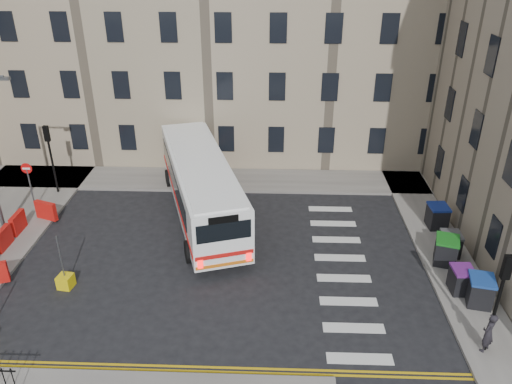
# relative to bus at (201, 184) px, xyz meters

# --- Properties ---
(ground) EXTENTS (120.00, 120.00, 0.00)m
(ground) POSITION_rel_bus_xyz_m (3.10, -4.31, -1.88)
(ground) COLOR black
(ground) RESTS_ON ground
(pavement_north) EXTENTS (36.00, 3.20, 0.15)m
(pavement_north) POSITION_rel_bus_xyz_m (-2.90, 4.29, -1.81)
(pavement_north) COLOR slate
(pavement_north) RESTS_ON ground
(pavement_east) EXTENTS (2.40, 26.00, 0.15)m
(pavement_east) POSITION_rel_bus_xyz_m (12.10, -0.31, -1.81)
(pavement_east) COLOR slate
(pavement_east) RESTS_ON ground
(terrace_north) EXTENTS (38.30, 10.80, 17.20)m
(terrace_north) POSITION_rel_bus_xyz_m (-3.90, 11.19, 6.74)
(terrace_north) COLOR gray
(terrace_north) RESTS_ON ground
(traffic_light_east) EXTENTS (0.28, 0.22, 4.10)m
(traffic_light_east) POSITION_rel_bus_xyz_m (11.70, -9.81, 0.99)
(traffic_light_east) COLOR black
(traffic_light_east) RESTS_ON pavement_east
(traffic_light_nw) EXTENTS (0.28, 0.22, 4.10)m
(traffic_light_nw) POSITION_rel_bus_xyz_m (-8.90, 2.19, 0.99)
(traffic_light_nw) COLOR black
(traffic_light_nw) RESTS_ON pavement_west
(no_entry_north) EXTENTS (0.60, 0.08, 3.00)m
(no_entry_north) POSITION_rel_bus_xyz_m (-9.40, 0.19, 0.19)
(no_entry_north) COLOR #595B5E
(no_entry_north) RESTS_ON pavement_west
(roadworks_barriers) EXTENTS (1.66, 6.26, 1.00)m
(roadworks_barriers) POSITION_rel_bus_xyz_m (-8.74, -3.81, -1.23)
(roadworks_barriers) COLOR red
(roadworks_barriers) RESTS_ON pavement_west
(bus) EXTENTS (6.18, 12.22, 3.26)m
(bus) POSITION_rel_bus_xyz_m (0.00, 0.00, 0.00)
(bus) COLOR white
(bus) RESTS_ON ground
(wheelie_bin_a) EXTENTS (1.18, 1.29, 1.23)m
(wheelie_bin_a) POSITION_rel_bus_xyz_m (12.37, -7.17, -1.11)
(wheelie_bin_a) COLOR black
(wheelie_bin_a) RESTS_ON pavement_east
(wheelie_bin_b) EXTENTS (0.91, 1.03, 1.12)m
(wheelie_bin_b) POSITION_rel_bus_xyz_m (11.88, -6.39, -1.17)
(wheelie_bin_b) COLOR black
(wheelie_bin_b) RESTS_ON pavement_east
(wheelie_bin_c) EXTENTS (1.30, 1.40, 1.28)m
(wheelie_bin_c) POSITION_rel_bus_xyz_m (11.85, -4.29, -1.09)
(wheelie_bin_c) COLOR black
(wheelie_bin_c) RESTS_ON pavement_east
(wheelie_bin_d) EXTENTS (0.93, 1.05, 1.13)m
(wheelie_bin_d) POSITION_rel_bus_xyz_m (12.27, -3.59, -1.17)
(wheelie_bin_d) COLOR black
(wheelie_bin_d) RESTS_ON pavement_east
(wheelie_bin_e) EXTENTS (1.01, 1.15, 1.22)m
(wheelie_bin_e) POSITION_rel_bus_xyz_m (12.39, -1.04, -1.12)
(wheelie_bin_e) COLOR black
(wheelie_bin_e) RESTS_ON pavement_east
(pedestrian) EXTENTS (0.70, 0.69, 1.63)m
(pedestrian) POSITION_rel_bus_xyz_m (11.67, -9.85, -0.92)
(pedestrian) COLOR black
(pedestrian) RESTS_ON pavement_east
(bollard_yellow) EXTENTS (0.69, 0.69, 0.60)m
(bollard_yellow) POSITION_rel_bus_xyz_m (-5.07, -6.58, -1.58)
(bollard_yellow) COLOR yellow
(bollard_yellow) RESTS_ON ground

